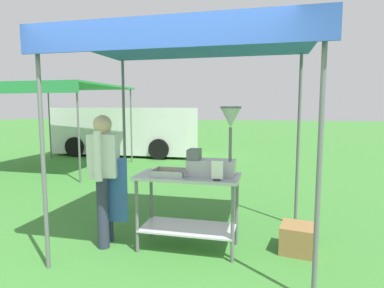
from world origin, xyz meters
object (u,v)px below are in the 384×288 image
stall_canopy (190,48)px  donut_cart (188,196)px  supply_crate (299,239)px  van_white (126,130)px  menu_sign (217,172)px  donut_tray (170,174)px  donut_fryer (216,152)px  vendor (104,173)px  neighbour_tent (58,88)px

stall_canopy → donut_cart: size_ratio=2.35×
supply_crate → van_white: van_white is taller
menu_sign → donut_tray: bearing=167.3°
donut_fryer → vendor: size_ratio=0.50×
donut_cart → neighbour_tent: size_ratio=0.39×
supply_crate → van_white: 8.89m
donut_tray → van_white: 8.27m
supply_crate → van_white: size_ratio=0.09×
neighbour_tent → vendor: bearing=-49.5°
vendor → van_white: bearing=112.9°
donut_tray → vendor: (-0.82, -0.05, -0.02)m
donut_tray → supply_crate: 1.71m
menu_sign → van_white: bearing=121.2°
donut_tray → van_white: (-3.91, 7.29, -0.05)m
donut_cart → donut_tray: bearing=-161.0°
donut_tray → supply_crate: bearing=10.3°
stall_canopy → menu_sign: (0.38, -0.30, -1.39)m
donut_fryer → stall_canopy: bearing=176.2°
donut_cart → donut_tray: (-0.21, -0.07, 0.27)m
donut_cart → supply_crate: size_ratio=2.59×
stall_canopy → donut_fryer: (0.31, -0.02, -1.21)m
stall_canopy → vendor: (-1.02, -0.22, -1.49)m
donut_fryer → supply_crate: 1.42m
donut_tray → donut_fryer: (0.52, 0.15, 0.25)m
supply_crate → van_white: (-5.41, 7.02, 0.71)m
stall_canopy → supply_crate: size_ratio=6.09×
neighbour_tent → van_white: bearing=79.6°
donut_fryer → van_white: donut_fryer is taller
stall_canopy → van_white: bearing=120.0°
stall_canopy → menu_sign: 1.48m
donut_fryer → donut_tray: bearing=-164.0°
stall_canopy → donut_fryer: stall_canopy is taller
donut_cart → menu_sign: size_ratio=5.61×
supply_crate → neighbour_tent: bearing=146.4°
donut_cart → vendor: (-1.02, -0.12, 0.25)m
stall_canopy → supply_crate: stall_canopy is taller
vendor → van_white: 7.96m
donut_cart → donut_fryer: size_ratio=1.51×
donut_fryer → neighbour_tent: size_ratio=0.26×
donut_cart → neighbour_tent: neighbour_tent is taller
van_white → donut_fryer: bearing=-58.2°
donut_fryer → neighbour_tent: bearing=140.7°
donut_tray → vendor: 0.82m
donut_tray → neighbour_tent: bearing=136.6°
donut_cart → menu_sign: bearing=-28.2°
stall_canopy → donut_tray: 1.49m
stall_canopy → donut_tray: size_ratio=7.12×
neighbour_tent → supply_crate: bearing=-33.6°
stall_canopy → van_white: 8.36m
donut_tray → van_white: size_ratio=0.08×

